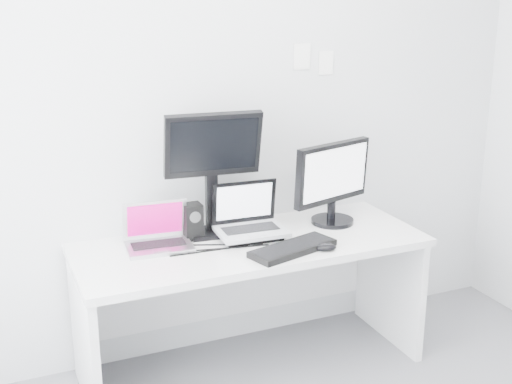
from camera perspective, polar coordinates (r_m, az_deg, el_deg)
back_wall at (r=3.62m, az=-2.62°, el=6.85°), size 3.60×0.00×3.60m
desk at (r=3.62m, az=-0.42°, el=-9.62°), size 1.80×0.70×0.73m
macbook at (r=3.37m, az=-8.27°, el=-2.86°), size 0.34×0.27×0.24m
speaker at (r=3.50m, az=-5.39°, el=-2.48°), size 0.11×0.11×0.19m
dell_laptop at (r=3.47m, az=-0.40°, el=-1.68°), size 0.37×0.29×0.29m
rear_monitor at (r=3.48m, az=-3.70°, el=1.67°), size 0.51×0.22×0.68m
samsung_monitor at (r=3.70m, az=6.58°, el=0.83°), size 0.56×0.37×0.47m
keyboard at (r=3.35m, az=3.12°, el=-4.79°), size 0.49×0.28×0.03m
mouse at (r=3.37m, az=5.91°, el=-4.66°), size 0.12×0.10×0.04m
wall_note_0 at (r=3.76m, az=3.91°, el=11.35°), size 0.10×0.00×0.14m
wall_note_1 at (r=3.83m, az=5.94°, el=10.81°), size 0.09×0.00×0.13m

